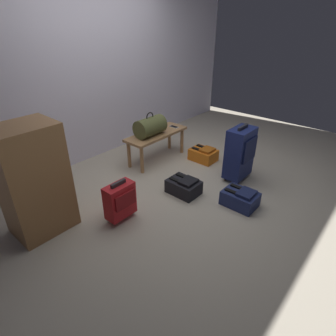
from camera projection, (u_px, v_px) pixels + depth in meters
name	position (u px, v px, depth m)	size (l,w,h in m)	color
ground_plane	(183.00, 183.00, 3.63)	(6.60, 6.60, 0.00)	#B2A893
back_wall	(96.00, 59.00, 3.88)	(6.00, 0.10, 2.80)	silver
bench	(157.00, 137.00, 4.08)	(1.00, 0.36, 0.43)	#A87A4C
duffel_bag_olive	(150.00, 126.00, 3.90)	(0.44, 0.26, 0.34)	#51562D
cell_phone	(174.00, 127.00, 4.26)	(0.07, 0.14, 0.01)	silver
suitcase_upright_navy	(240.00, 153.00, 3.56)	(0.39, 0.26, 0.74)	navy
suitcase_small_red	(120.00, 200.00, 2.88)	(0.32, 0.18, 0.46)	red
backpack_dark	(184.00, 186.00, 3.39)	(0.28, 0.38, 0.21)	black
backpack_orange	(203.00, 154.00, 4.18)	(0.28, 0.38, 0.21)	orange
backpack_navy	(240.00, 198.00, 3.16)	(0.28, 0.38, 0.21)	navy
side_cabinet	(34.00, 181.00, 2.62)	(0.56, 0.44, 1.10)	olive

